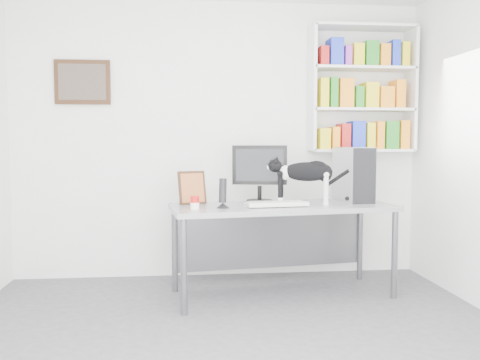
# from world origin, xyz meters

# --- Properties ---
(room) EXTENTS (4.01, 4.01, 2.70)m
(room) POSITION_xyz_m (0.00, 0.00, 1.35)
(room) COLOR #5C5D62
(room) RESTS_ON ground
(bookshelf) EXTENTS (1.03, 0.28, 1.24)m
(bookshelf) POSITION_xyz_m (1.40, 1.85, 1.85)
(bookshelf) COLOR white
(bookshelf) RESTS_ON room
(wall_art) EXTENTS (0.52, 0.04, 0.42)m
(wall_art) POSITION_xyz_m (-1.30, 1.97, 1.90)
(wall_art) COLOR #3F2214
(wall_art) RESTS_ON room
(desk) EXTENTS (1.98, 0.99, 0.79)m
(desk) POSITION_xyz_m (0.50, 1.25, 0.40)
(desk) COLOR gray
(desk) RESTS_ON room
(monitor) EXTENTS (0.52, 0.32, 0.52)m
(monitor) POSITION_xyz_m (0.33, 1.46, 1.05)
(monitor) COLOR black
(monitor) RESTS_ON desk
(keyboard) EXTENTS (0.54, 0.26, 0.04)m
(keyboard) POSITION_xyz_m (0.43, 1.14, 0.81)
(keyboard) COLOR silver
(keyboard) RESTS_ON desk
(pc_tower) EXTENTS (0.25, 0.51, 0.49)m
(pc_tower) POSITION_xyz_m (1.18, 1.41, 1.04)
(pc_tower) COLOR #B2B2B7
(pc_tower) RESTS_ON desk
(speaker) EXTENTS (0.14, 0.14, 0.25)m
(speaker) POSITION_xyz_m (-0.02, 1.08, 0.92)
(speaker) COLOR black
(speaker) RESTS_ON desk
(leaning_print) EXTENTS (0.26, 0.17, 0.30)m
(leaning_print) POSITION_xyz_m (-0.27, 1.35, 0.94)
(leaning_print) COLOR #3F2214
(leaning_print) RESTS_ON desk
(soup_can) EXTENTS (0.08, 0.08, 0.11)m
(soup_can) POSITION_xyz_m (-0.25, 1.02, 0.84)
(soup_can) COLOR #B7120F
(soup_can) RESTS_ON desk
(cat) EXTENTS (0.65, 0.33, 0.39)m
(cat) POSITION_xyz_m (0.69, 1.21, 0.98)
(cat) COLOR black
(cat) RESTS_ON desk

